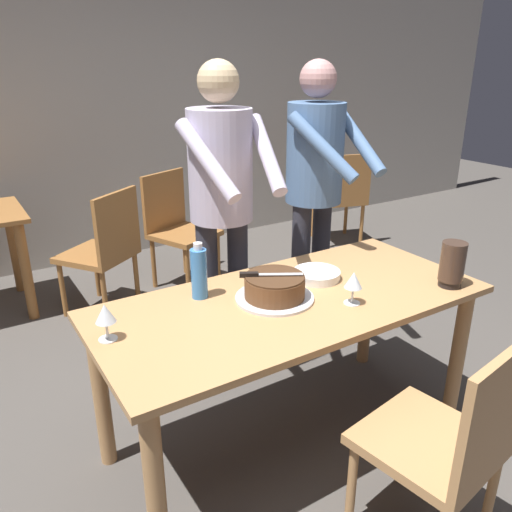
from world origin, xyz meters
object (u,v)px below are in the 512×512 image
at_px(plate_stack, 317,275).
at_px(chair_near_side, 450,440).
at_px(main_dining_table, 291,321).
at_px(water_bottle, 199,273).
at_px(cake_on_platter, 275,288).
at_px(wine_glass_near, 105,315).
at_px(person_standing_beside, 315,180).
at_px(background_chair_2, 105,248).
at_px(hurricane_lamp, 452,264).
at_px(cake_knife, 258,275).
at_px(wine_glass_far, 353,281).
at_px(background_chair_1, 342,195).
at_px(person_cutting_cake, 222,196).
at_px(background_chair_0, 177,225).

height_order(plate_stack, chair_near_side, chair_near_side).
height_order(main_dining_table, water_bottle, water_bottle).
xyz_separation_m(cake_on_platter, plate_stack, (0.29, 0.08, -0.03)).
bearing_deg(wine_glass_near, person_standing_beside, 21.61).
bearing_deg(background_chair_2, plate_stack, -71.87).
height_order(water_bottle, hurricane_lamp, water_bottle).
bearing_deg(cake_on_platter, chair_near_side, -76.38).
relative_size(cake_knife, wine_glass_far, 1.69).
height_order(wine_glass_far, chair_near_side, chair_near_side).
bearing_deg(wine_glass_far, wine_glass_near, 165.12).
xyz_separation_m(background_chair_1, background_chair_2, (-2.38, -0.25, 0.00)).
distance_m(wine_glass_near, wine_glass_far, 1.00).
bearing_deg(hurricane_lamp, person_standing_beside, 94.67).
bearing_deg(person_cutting_cake, chair_near_side, -84.39).
relative_size(person_cutting_cake, background_chair_0, 1.91).
height_order(cake_knife, wine_glass_near, wine_glass_near).
relative_size(cake_on_platter, person_cutting_cake, 0.20).
bearing_deg(background_chair_2, water_bottle, -90.51).
xyz_separation_m(background_chair_0, background_chair_2, (-0.64, -0.21, 0.00)).
height_order(person_standing_beside, background_chair_0, person_standing_beside).
relative_size(hurricane_lamp, background_chair_2, 0.23).
bearing_deg(main_dining_table, water_bottle, 146.04).
bearing_deg(background_chair_0, person_standing_beside, -77.83).
bearing_deg(cake_knife, background_chair_1, 41.52).
bearing_deg(wine_glass_near, cake_knife, -0.91).
distance_m(person_standing_beside, chair_near_side, 1.59).
bearing_deg(water_bottle, cake_knife, -37.34).
relative_size(person_cutting_cake, background_chair_1, 1.91).
bearing_deg(wine_glass_near, person_cutting_cake, 34.02).
distance_m(wine_glass_near, water_bottle, 0.47).
bearing_deg(cake_on_platter, person_standing_beside, 41.36).
height_order(cake_on_platter, wine_glass_near, wine_glass_near).
bearing_deg(chair_near_side, hurricane_lamp, 41.14).
xyz_separation_m(person_standing_beside, background_chair_1, (1.45, 1.38, -0.58)).
xyz_separation_m(wine_glass_near, water_bottle, (0.45, 0.14, 0.01)).
height_order(person_standing_beside, chair_near_side, person_standing_beside).
bearing_deg(wine_glass_far, background_chair_0, 86.42).
relative_size(person_standing_beside, background_chair_1, 1.91).
distance_m(hurricane_lamp, background_chair_2, 2.30).
bearing_deg(background_chair_0, plate_stack, -93.00).
relative_size(background_chair_0, background_chair_2, 1.00).
bearing_deg(hurricane_lamp, main_dining_table, 157.86).
xyz_separation_m(water_bottle, person_standing_beside, (0.94, 0.41, 0.21)).
bearing_deg(background_chair_1, hurricane_lamp, -121.07).
relative_size(wine_glass_near, person_cutting_cake, 0.08).
xyz_separation_m(cake_knife, person_cutting_cake, (0.12, 0.53, 0.21)).
distance_m(plate_stack, hurricane_lamp, 0.61).
relative_size(plate_stack, background_chair_2, 0.24).
xyz_separation_m(wine_glass_far, background_chair_0, (0.13, 2.15, -0.36)).
bearing_deg(background_chair_0, main_dining_table, -99.19).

